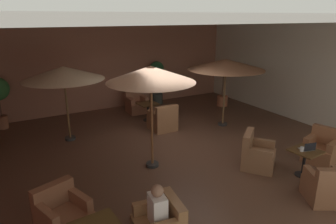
# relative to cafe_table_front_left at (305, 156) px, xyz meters

# --- Properties ---
(ground_plane) EXTENTS (10.54, 10.31, 0.02)m
(ground_plane) POSITION_rel_cafe_table_front_left_xyz_m (-1.98, 2.50, -0.50)
(ground_plane) COLOR brown
(wall_back_brick) EXTENTS (10.54, 0.08, 3.58)m
(wall_back_brick) POSITION_rel_cafe_table_front_left_xyz_m (-1.98, 7.61, 1.30)
(wall_back_brick) COLOR #9D644D
(wall_back_brick) RESTS_ON ground_plane
(wall_right_plain) EXTENTS (0.08, 10.31, 3.58)m
(wall_right_plain) POSITION_rel_cafe_table_front_left_xyz_m (3.25, 2.50, 1.30)
(wall_right_plain) COLOR silver
(wall_right_plain) RESTS_ON ground_plane
(ceiling_slab) EXTENTS (10.54, 10.31, 0.06)m
(ceiling_slab) POSITION_rel_cafe_table_front_left_xyz_m (-1.98, 2.50, 3.12)
(ceiling_slab) COLOR silver
(ceiling_slab) RESTS_ON wall_back_brick
(cafe_table_front_left) EXTENTS (0.67, 0.67, 0.65)m
(cafe_table_front_left) POSITION_rel_cafe_table_front_left_xyz_m (0.00, 0.00, 0.00)
(cafe_table_front_left) COLOR black
(cafe_table_front_left) RESTS_ON ground_plane
(armchair_front_left_north) EXTENTS (1.09, 1.08, 0.90)m
(armchair_front_left_north) POSITION_rel_cafe_table_front_left_xyz_m (-0.65, 0.85, -0.17)
(armchair_front_left_north) COLOR brown
(armchair_front_left_north) RESTS_ON ground_plane
(armchair_front_left_east) EXTENTS (0.97, 0.97, 0.86)m
(armchair_front_left_east) POSITION_rel_cafe_table_front_left_xyz_m (-0.53, -0.92, -0.17)
(armchair_front_left_east) COLOR brown
(armchair_front_left_east) RESTS_ON ground_plane
(armchair_front_left_south) EXTENTS (0.86, 0.88, 0.89)m
(armchair_front_left_south) POSITION_rel_cafe_table_front_left_xyz_m (1.03, 0.26, -0.16)
(armchair_front_left_south) COLOR #935A3A
(armchair_front_left_south) RESTS_ON ground_plane
(cafe_table_front_right) EXTENTS (0.68, 0.68, 0.65)m
(cafe_table_front_right) POSITION_rel_cafe_table_front_left_xyz_m (-1.47, 5.39, 0.00)
(cafe_table_front_right) COLOR black
(cafe_table_front_right) RESTS_ON ground_plane
(armchair_front_right_north) EXTENTS (0.78, 0.79, 0.90)m
(armchair_front_right_north) POSITION_rel_cafe_table_front_left_xyz_m (-1.46, 4.27, -0.16)
(armchair_front_right_north) COLOR #915F3D
(armchair_front_right_north) RESTS_ON ground_plane
(armchair_front_right_east) EXTENTS (0.75, 0.79, 0.86)m
(armchair_front_right_east) POSITION_rel_cafe_table_front_left_xyz_m (-1.43, 6.50, -0.18)
(armchair_front_right_east) COLOR #935A40
(armchair_front_right_east) RESTS_ON ground_plane
(armchair_mid_center_east) EXTENTS (0.96, 0.98, 0.87)m
(armchair_mid_center_east) POSITION_rel_cafe_table_front_left_xyz_m (-5.35, 0.72, -0.17)
(armchair_mid_center_east) COLOR brown
(armchair_mid_center_east) RESTS_ON ground_plane
(patio_umbrella_tall_red) EXTENTS (2.10, 2.10, 2.54)m
(patio_umbrella_tall_red) POSITION_rel_cafe_table_front_left_xyz_m (-2.90, 2.18, 1.84)
(patio_umbrella_tall_red) COLOR #2D2D2D
(patio_umbrella_tall_red) RESTS_ON ground_plane
(patio_umbrella_center_beige) EXTENTS (2.33, 2.33, 2.26)m
(patio_umbrella_center_beige) POSITION_rel_cafe_table_front_left_xyz_m (-4.33, 4.95, 1.56)
(patio_umbrella_center_beige) COLOR #2D2D2D
(patio_umbrella_center_beige) RESTS_ON ground_plane
(patio_umbrella_near_wall) EXTENTS (2.53, 2.53, 2.29)m
(patio_umbrella_near_wall) POSITION_rel_cafe_table_front_left_xyz_m (0.58, 3.65, 1.62)
(patio_umbrella_near_wall) COLOR #2D2D2D
(patio_umbrella_near_wall) RESTS_ON ground_plane
(potted_tree_mid_left) EXTENTS (0.62, 0.62, 1.92)m
(potted_tree_mid_left) POSITION_rel_cafe_table_front_left_xyz_m (2.08, 5.52, 0.76)
(potted_tree_mid_left) COLOR #AE613F
(potted_tree_mid_left) RESTS_ON ground_plane
(potted_tree_mid_right) EXTENTS (0.60, 0.60, 1.83)m
(potted_tree_mid_right) POSITION_rel_cafe_table_front_left_xyz_m (-0.17, 7.16, 0.61)
(potted_tree_mid_right) COLOR #353833
(potted_tree_mid_right) RESTS_ON ground_plane
(patron_blue_shirt) EXTENTS (0.28, 0.38, 0.68)m
(patron_blue_shirt) POSITION_rel_cafe_table_front_left_xyz_m (-4.07, -0.35, 0.26)
(patron_blue_shirt) COLOR silver
(patron_blue_shirt) RESTS_ON ground_plane
(iced_drink_cup) EXTENTS (0.08, 0.08, 0.11)m
(iced_drink_cup) POSITION_rel_cafe_table_front_left_xyz_m (-0.12, 0.02, 0.21)
(iced_drink_cup) COLOR white
(iced_drink_cup) RESTS_ON cafe_table_front_left
(open_laptop) EXTENTS (0.36, 0.29, 0.20)m
(open_laptop) POSITION_rel_cafe_table_front_left_xyz_m (0.06, -0.01, 0.21)
(open_laptop) COLOR #9EA0A5
(open_laptop) RESTS_ON cafe_table_front_left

